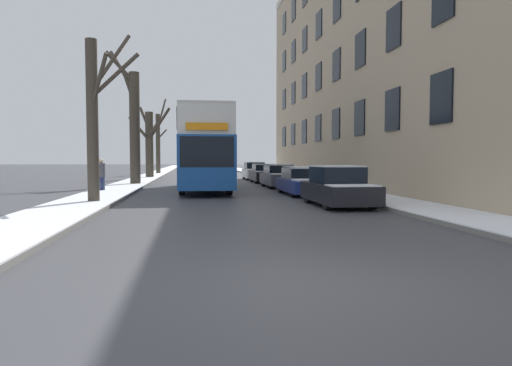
{
  "coord_description": "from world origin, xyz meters",
  "views": [
    {
      "loc": [
        -1.76,
        -5.97,
        1.7
      ],
      "look_at": [
        1.03,
        13.75,
        0.67
      ],
      "focal_mm": 32.0,
      "sensor_mm": 36.0,
      "label": 1
    }
  ],
  "objects": [
    {
      "name": "parked_car_2",
      "position": [
        3.53,
        21.43,
        0.66
      ],
      "size": [
        1.73,
        4.48,
        1.41
      ],
      "color": "#474C56",
      "rests_on": "ground"
    },
    {
      "name": "sidewalk_right",
      "position": [
        5.73,
        53.0,
        0.08
      ],
      "size": [
        2.31,
        130.0,
        0.16
      ],
      "color": "slate",
      "rests_on": "ground"
    },
    {
      "name": "bare_tree_left_1",
      "position": [
        -5.44,
        24.2,
        4.05
      ],
      "size": [
        2.07,
        2.1,
        8.81
      ],
      "color": "#423A30",
      "rests_on": "ground"
    },
    {
      "name": "ground_plane",
      "position": [
        0.0,
        0.0,
        0.0
      ],
      "size": [
        320.0,
        320.0,
        0.0
      ],
      "primitive_type": "plane",
      "color": "#424247"
    },
    {
      "name": "parked_car_0",
      "position": [
        3.53,
        10.05,
        0.68
      ],
      "size": [
        1.8,
        4.21,
        1.48
      ],
      "color": "black",
      "rests_on": "ground"
    },
    {
      "name": "sidewalk_left",
      "position": [
        -5.73,
        53.0,
        0.08
      ],
      "size": [
        2.31,
        130.0,
        0.16
      ],
      "color": "slate",
      "rests_on": "ground"
    },
    {
      "name": "pedestrian_left_sidewalk",
      "position": [
        -6.25,
        17.69,
        0.95
      ],
      "size": [
        0.38,
        0.38,
        1.74
      ],
      "rotation": [
        0.0,
        0.0,
        0.75
      ],
      "color": "navy",
      "rests_on": "ground"
    },
    {
      "name": "parked_car_1",
      "position": [
        3.53,
        15.44,
        0.63
      ],
      "size": [
        1.78,
        4.6,
        1.36
      ],
      "color": "navy",
      "rests_on": "ground"
    },
    {
      "name": "bare_tree_left_2",
      "position": [
        -5.43,
        35.14,
        3.25
      ],
      "size": [
        3.47,
        3.31,
        6.38
      ],
      "color": "#423A30",
      "rests_on": "ground"
    },
    {
      "name": "parked_car_3",
      "position": [
        3.53,
        27.08,
        0.64
      ],
      "size": [
        1.76,
        4.04,
        1.38
      ],
      "color": "black",
      "rests_on": "ground"
    },
    {
      "name": "bare_tree_left_0",
      "position": [
        -5.3,
        11.67,
        3.33
      ],
      "size": [
        2.02,
        3.24,
        6.85
      ],
      "color": "#423A30",
      "rests_on": "ground"
    },
    {
      "name": "terrace_facade_right",
      "position": [
        11.38,
        22.57,
        8.73
      ],
      "size": [
        9.1,
        35.41,
        17.46
      ],
      "color": "tan",
      "rests_on": "ground"
    },
    {
      "name": "parked_car_4",
      "position": [
        3.53,
        32.34,
        0.69
      ],
      "size": [
        1.76,
        4.15,
        1.49
      ],
      "color": "silver",
      "rests_on": "ground"
    },
    {
      "name": "bare_tree_left_3",
      "position": [
        -5.46,
        46.77,
        3.82
      ],
      "size": [
        1.36,
        2.87,
        8.38
      ],
      "color": "#423A30",
      "rests_on": "ground"
    },
    {
      "name": "double_decker_bus",
      "position": [
        -1.1,
        19.25,
        2.4
      ],
      "size": [
        2.61,
        11.04,
        4.24
      ],
      "color": "#194C99",
      "rests_on": "ground"
    }
  ]
}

